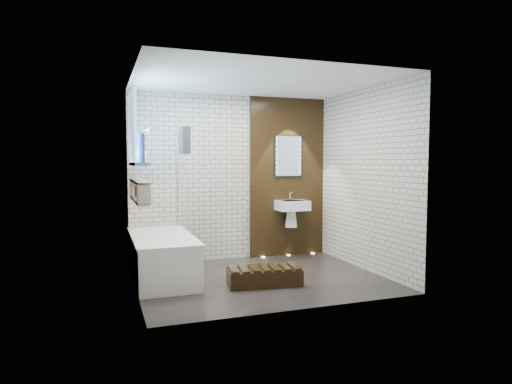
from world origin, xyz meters
name	(u,v)px	position (x,y,z in m)	size (l,w,h in m)	color
ground	(260,278)	(0.00, 0.00, 0.00)	(3.20, 3.20, 0.00)	black
room_shell	(260,181)	(0.00, 0.00, 1.30)	(3.24, 3.20, 2.60)	#B2A68D
walnut_panel	(287,177)	(0.95, 1.27, 1.30)	(1.30, 0.06, 2.60)	black
clerestory_window	(134,135)	(-1.57, 0.35, 1.90)	(0.18, 1.00, 0.94)	#7FADE0
display_niche	(139,191)	(-1.53, 0.15, 1.20)	(0.14, 1.30, 0.26)	teal
bathtub	(162,257)	(-1.22, 0.45, 0.29)	(0.79, 1.74, 0.70)	white
bath_screen	(182,181)	(-0.87, 0.89, 1.28)	(0.01, 0.78, 1.40)	white
towel	(185,140)	(-0.87, 0.63, 1.85)	(0.11, 0.28, 0.37)	#292320
shower_head	(150,130)	(-1.30, 0.95, 2.00)	(0.18, 0.18, 0.02)	silver
washbasin	(292,209)	(0.95, 1.07, 0.79)	(0.50, 0.36, 0.58)	white
led_mirror	(288,156)	(0.95, 1.23, 1.65)	(0.50, 0.02, 0.70)	black
walnut_step	(264,277)	(-0.05, -0.30, 0.10)	(0.92, 0.41, 0.20)	black
niche_bottles	(140,195)	(-1.53, 0.02, 1.16)	(0.06, 0.93, 0.14)	#A76219
sill_vases	(140,153)	(-1.50, 0.29, 1.67)	(0.19, 0.38, 0.35)	#141C37
floor_uplights	(289,255)	(0.95, 1.20, 0.01)	(0.96, 0.06, 0.01)	#FFD899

